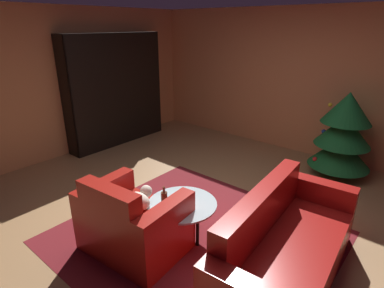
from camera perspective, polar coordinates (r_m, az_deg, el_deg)
The scene contains 11 objects.
ground_plane at distance 3.98m, azimuth 2.74°, elevation -13.02°, with size 7.62×7.62×0.00m, color #9F754A.
wall_back at distance 5.88m, azimuth 20.20°, elevation 10.35°, with size 6.47×0.06×2.53m, color #CD8450.
wall_left at distance 5.89m, azimuth -23.00°, elevation 9.99°, with size 0.06×5.70×2.53m, color #CD8450.
area_rug at distance 3.64m, azimuth 0.60°, elevation -16.59°, with size 2.78×2.56×0.01m, color maroon.
bookshelf_unit at distance 6.30m, azimuth -12.73°, elevation 9.60°, with size 0.34×2.04×2.08m.
armchair_red at distance 3.36m, azimuth -10.83°, elevation -14.06°, with size 1.08×0.84×0.85m.
couch_red at distance 3.12m, azimuth 16.42°, elevation -18.18°, with size 0.91×1.97×0.85m.
coffee_table at distance 3.40m, azimuth -1.80°, elevation -11.28°, with size 0.74×0.74×0.45m.
book_stack_on_table at distance 3.40m, azimuth -2.02°, elevation -9.83°, with size 0.22×0.18×0.07m.
bottle_on_table at distance 3.26m, azimuth -5.07°, elevation -10.11°, with size 0.06×0.06×0.25m.
decorated_tree at distance 5.24m, azimuth 25.85°, elevation 1.70°, with size 0.91×0.91×1.31m.
Camera 1 is at (1.98, -2.64, 2.23)m, focal length 29.25 mm.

